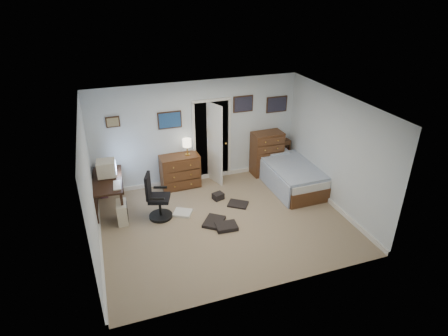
{
  "coord_description": "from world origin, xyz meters",
  "views": [
    {
      "loc": [
        -2.12,
        -6.11,
        4.52
      ],
      "look_at": [
        0.09,
        0.3,
        1.1
      ],
      "focal_mm": 30.0,
      "sensor_mm": 36.0,
      "label": 1
    }
  ],
  "objects_px": {
    "low_dresser": "(180,171)",
    "computer_desk": "(104,187)",
    "office_chair": "(157,201)",
    "tall_dresser": "(267,153)",
    "bed": "(290,175)"
  },
  "relations": [
    {
      "from": "low_dresser",
      "to": "computer_desk",
      "type": "bearing_deg",
      "value": -165.6
    },
    {
      "from": "computer_desk",
      "to": "office_chair",
      "type": "distance_m",
      "value": 1.2
    },
    {
      "from": "low_dresser",
      "to": "tall_dresser",
      "type": "distance_m",
      "value": 2.27
    },
    {
      "from": "computer_desk",
      "to": "low_dresser",
      "type": "xyz_separation_m",
      "value": [
        1.77,
        0.52,
        -0.17
      ]
    },
    {
      "from": "bed",
      "to": "low_dresser",
      "type": "bearing_deg",
      "value": 160.78
    },
    {
      "from": "bed",
      "to": "computer_desk",
      "type": "bearing_deg",
      "value": 175.05
    },
    {
      "from": "low_dresser",
      "to": "bed",
      "type": "xyz_separation_m",
      "value": [
        2.51,
        -0.84,
        -0.1
      ]
    },
    {
      "from": "low_dresser",
      "to": "tall_dresser",
      "type": "xyz_separation_m",
      "value": [
        2.26,
        -0.02,
        0.15
      ]
    },
    {
      "from": "computer_desk",
      "to": "tall_dresser",
      "type": "bearing_deg",
      "value": 10.71
    },
    {
      "from": "low_dresser",
      "to": "office_chair",
      "type": "bearing_deg",
      "value": -125.56
    },
    {
      "from": "office_chair",
      "to": "bed",
      "type": "bearing_deg",
      "value": 23.51
    },
    {
      "from": "tall_dresser",
      "to": "bed",
      "type": "relative_size",
      "value": 0.57
    },
    {
      "from": "low_dresser",
      "to": "bed",
      "type": "distance_m",
      "value": 2.65
    },
    {
      "from": "computer_desk",
      "to": "bed",
      "type": "relative_size",
      "value": 0.68
    },
    {
      "from": "tall_dresser",
      "to": "bed",
      "type": "xyz_separation_m",
      "value": [
        0.25,
        -0.82,
        -0.26
      ]
    }
  ]
}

